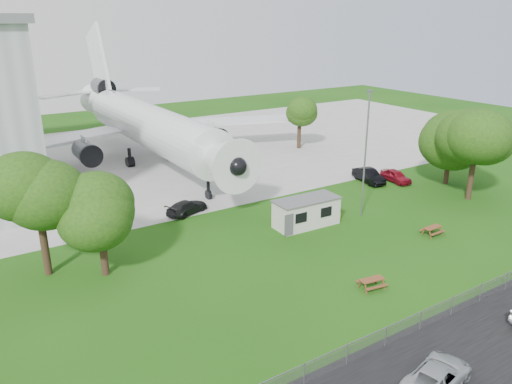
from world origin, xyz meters
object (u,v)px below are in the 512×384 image
site_cabin (306,212)px  picnic_west (371,288)px  picnic_east (432,235)px  airliner (146,123)px

site_cabin → picnic_west: size_ratio=3.77×
picnic_west → picnic_east: bearing=27.4°
site_cabin → picnic_east: 11.25m
airliner → picnic_west: (1.09, -40.16, -5.27)m
airliner → picnic_east: 38.74m
picnic_east → airliner: bearing=106.9°
picnic_west → picnic_east: size_ratio=1.00×
site_cabin → picnic_west: 12.07m
airliner → site_cabin: size_ratio=7.03×
airliner → picnic_west: 40.52m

